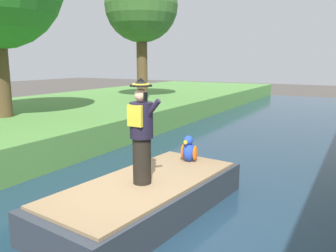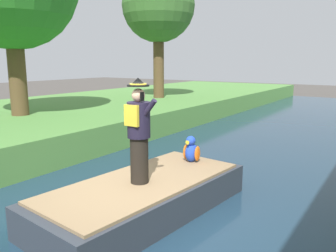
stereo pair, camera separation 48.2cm
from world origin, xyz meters
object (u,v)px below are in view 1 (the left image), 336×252
(person_pirate, at_px, (142,132))
(tree_tall, at_px, (141,6))
(boat, at_px, (146,197))
(parrot_plush, at_px, (189,150))

(person_pirate, distance_m, tree_tall, 12.48)
(boat, height_order, parrot_plush, parrot_plush)
(person_pirate, xyz_separation_m, parrot_plush, (0.12, 1.62, -0.68))
(boat, height_order, person_pirate, person_pirate)
(parrot_plush, height_order, tree_tall, tree_tall)
(boat, xyz_separation_m, parrot_plush, (0.13, 1.49, 0.55))
(person_pirate, bearing_deg, boat, 111.89)
(boat, relative_size, parrot_plush, 7.64)
(boat, distance_m, parrot_plush, 1.60)
(boat, distance_m, tree_tall, 12.81)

